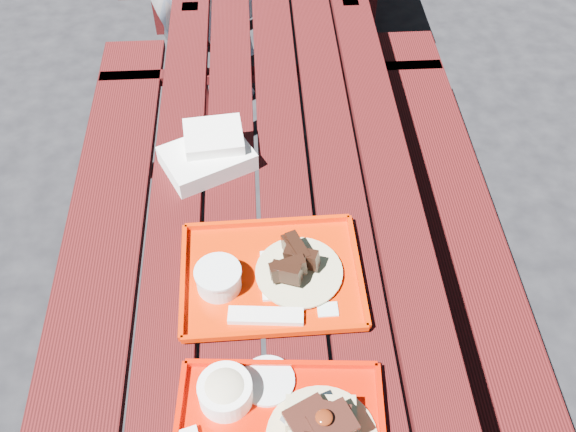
% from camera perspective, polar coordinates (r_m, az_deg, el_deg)
% --- Properties ---
extents(ground, '(60.00, 60.00, 0.00)m').
position_cam_1_polar(ground, '(2.37, -0.22, -10.25)').
color(ground, black).
rests_on(ground, ground).
extents(picnic_table_near, '(1.41, 2.40, 0.75)m').
position_cam_1_polar(picnic_table_near, '(1.91, -0.26, -1.69)').
color(picnic_table_near, '#3D0B0C').
rests_on(picnic_table_near, ground).
extents(near_tray, '(0.45, 0.37, 0.14)m').
position_cam_1_polar(near_tray, '(1.37, -0.76, -18.05)').
color(near_tray, '#C81000').
rests_on(near_tray, picnic_table_near).
extents(far_tray, '(0.44, 0.35, 0.07)m').
position_cam_1_polar(far_tray, '(1.56, -1.76, -5.36)').
color(far_tray, red).
rests_on(far_tray, picnic_table_near).
extents(white_cloth, '(0.29, 0.26, 0.10)m').
position_cam_1_polar(white_cloth, '(1.83, -7.03, 5.64)').
color(white_cloth, white).
rests_on(white_cloth, picnic_table_near).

